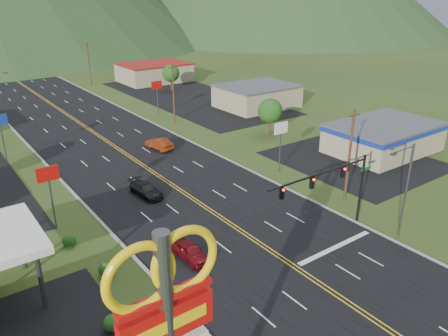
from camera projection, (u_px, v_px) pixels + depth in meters
traffic_signal at (335, 182)px, 39.00m from camera, size 13.10×0.43×7.00m
streetlight_east at (405, 185)px, 38.63m from camera, size 3.28×0.25×9.00m
building_east_near at (384, 136)px, 61.21m from camera, size 15.40×10.40×4.10m
building_east_mid at (257, 96)px, 84.80m from camera, size 14.40×11.40×4.30m
building_east_far at (154, 72)px, 108.79m from camera, size 16.40×12.40×4.50m
pole_sign_west_a at (49, 180)px, 39.93m from camera, size 2.00×0.18×6.40m
pole_sign_west_b at (0, 125)px, 56.40m from camera, size 2.00×0.18×6.40m
pole_sign_east_a at (281, 133)px, 53.14m from camera, size 2.00×0.18×6.40m
pole_sign_east_b at (157, 89)px, 77.10m from camera, size 2.00×0.18×6.40m
tree_east_a at (270, 111)px, 67.47m from camera, size 3.84×3.84×5.82m
tree_east_b at (171, 73)px, 98.10m from camera, size 3.84×3.84×5.82m
utility_pole_a at (350, 155)px, 45.90m from camera, size 1.60×0.28×10.00m
utility_pole_b at (173, 93)px, 73.60m from camera, size 1.60×0.28×10.00m
utility_pole_c at (89, 63)px, 103.55m from camera, size 1.60×0.28×10.00m
utility_pole_d at (43, 47)px, 133.50m from camera, size 1.60×0.28×10.00m
car_red_near at (190, 252)px, 36.84m from camera, size 1.90×4.28×1.43m
car_dark_mid at (146, 190)px, 48.29m from camera, size 2.45×5.02×1.41m
car_red_far at (159, 144)px, 62.47m from camera, size 2.41×5.00×1.58m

